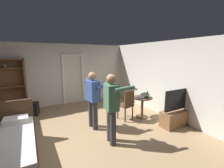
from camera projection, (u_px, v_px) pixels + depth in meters
ground_plane at (88, 136)px, 4.00m from camera, size 6.85×6.85×0.00m
wall_back at (62, 74)px, 6.49m from camera, size 5.90×0.12×2.55m
wall_right at (169, 80)px, 5.13m from camera, size 0.12×6.46×2.55m
doorway_frame at (73, 75)px, 6.65m from camera, size 0.93×0.08×2.13m
bookshelf at (10, 84)px, 5.47m from camera, size 1.04×0.32×1.96m
tv_flatscreen at (176, 115)px, 4.56m from camera, size 1.04×0.40×1.11m
side_table at (142, 104)px, 5.15m from camera, size 0.65×0.65×0.70m
laptop at (143, 96)px, 5.05m from camera, size 0.41×0.41×0.16m
bottle_on_table at (147, 95)px, 5.08m from camera, size 0.06×0.06×0.22m
wooden_chair at (127, 104)px, 4.92m from camera, size 0.50×0.50×0.99m
person_blue_shirt at (112, 104)px, 3.54m from camera, size 0.64×0.61×1.67m
person_striped_shirt at (93, 96)px, 4.31m from camera, size 0.69×0.61×1.63m
suitcase_dark at (29, 109)px, 5.33m from camera, size 0.70×0.49×0.44m
suitcase_small at (31, 109)px, 5.45m from camera, size 0.50×0.43×0.41m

